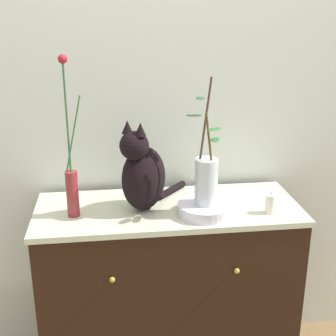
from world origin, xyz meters
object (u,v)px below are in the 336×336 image
vase_slim_green (72,180)px  cat_sitting (143,173)px  bowl_porcelain (205,208)px  sideboard (168,294)px  vase_glass_clear (206,179)px  candle_pillar (270,204)px

vase_slim_green → cat_sitting: bearing=5.6°
cat_sitting → bowl_porcelain: cat_sitting is taller
sideboard → vase_glass_clear: 0.64m
sideboard → vase_glass_clear: bearing=-32.0°
cat_sitting → bowl_porcelain: 0.30m
bowl_porcelain → vase_glass_clear: 0.14m
sideboard → bowl_porcelain: bearing=-31.9°
sideboard → candle_pillar: (0.42, -0.12, 0.49)m
vase_glass_clear → cat_sitting: bearing=162.8°
sideboard → bowl_porcelain: bowl_porcelain is taller
cat_sitting → vase_glass_clear: vase_glass_clear is taller
vase_slim_green → vase_glass_clear: vase_slim_green is taller
sideboard → vase_slim_green: (-0.40, -0.04, 0.61)m
vase_slim_green → bowl_porcelain: (0.55, -0.05, -0.14)m
vase_slim_green → vase_glass_clear: bearing=-5.2°
vase_glass_clear → sideboard: bearing=148.0°
vase_slim_green → vase_glass_clear: (0.55, -0.05, -0.00)m
candle_pillar → sideboard: bearing=164.0°
sideboard → vase_glass_clear: (0.15, -0.09, 0.61)m
candle_pillar → vase_slim_green: bearing=174.5°
vase_slim_green → candle_pillar: (0.83, -0.08, -0.12)m
cat_sitting → vase_slim_green: 0.30m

